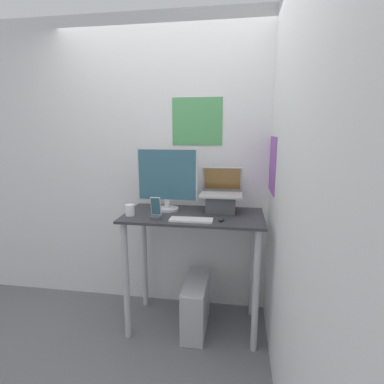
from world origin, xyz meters
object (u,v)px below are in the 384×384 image
object	(u,v)px
mouse	(222,219)
cell_phone	(156,213)
laptop	(221,199)
computer_tower	(196,305)
keyboard	(191,220)
monitor	(167,180)

from	to	relation	value
mouse	cell_phone	bearing A→B (deg)	-178.99
laptop	mouse	world-z (taller)	laptop
laptop	computer_tower	distance (m)	0.90
mouse	keyboard	bearing A→B (deg)	-174.01
mouse	computer_tower	bearing A→B (deg)	151.82
mouse	computer_tower	xyz separation A→B (m)	(-0.20, 0.11, -0.78)
keyboard	computer_tower	xyz separation A→B (m)	(0.02, 0.13, -0.77)
laptop	cell_phone	distance (m)	0.55
keyboard	computer_tower	world-z (taller)	keyboard
laptop	monitor	distance (m)	0.47
mouse	cell_phone	xyz separation A→B (m)	(-0.49, -0.01, 0.03)
cell_phone	computer_tower	distance (m)	0.87
monitor	keyboard	distance (m)	0.44
laptop	mouse	size ratio (longest dim) A/B	5.57
mouse	cell_phone	size ratio (longest dim) A/B	0.39
keyboard	mouse	world-z (taller)	mouse
monitor	mouse	distance (m)	0.58
laptop	computer_tower	bearing A→B (deg)	-139.99
laptop	computer_tower	world-z (taller)	laptop
laptop	cell_phone	xyz separation A→B (m)	(-0.47, -0.27, -0.06)
monitor	cell_phone	world-z (taller)	monitor
laptop	keyboard	world-z (taller)	laptop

